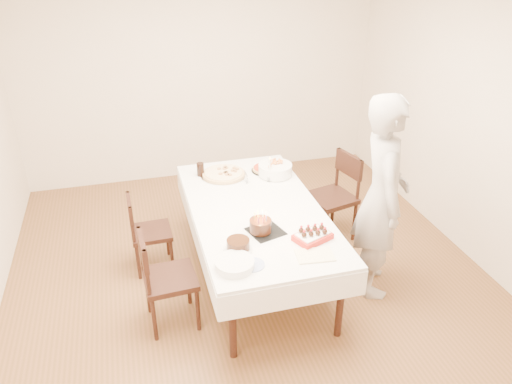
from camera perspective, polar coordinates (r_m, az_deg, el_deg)
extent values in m
plane|color=brown|center=(4.81, -0.47, -10.29)|extent=(5.00, 5.00, 0.00)
cube|color=beige|center=(6.43, -6.41, 13.22)|extent=(4.50, 0.04, 2.70)
cube|color=beige|center=(5.12, 24.79, 6.86)|extent=(0.04, 5.00, 2.70)
cube|color=silver|center=(4.67, 0.00, -5.85)|extent=(1.74, 2.39, 0.75)
imported|color=#AAA4A0|center=(4.42, 14.17, -0.63)|extent=(0.62, 0.77, 1.85)
cylinder|color=beige|center=(5.05, -3.72, 2.08)|extent=(0.49, 0.49, 0.04)
cylinder|color=red|center=(5.15, 1.06, 2.66)|extent=(0.30, 0.30, 0.04)
cube|color=#B21E1E|center=(5.09, 2.46, 2.03)|extent=(0.22, 0.22, 0.01)
cylinder|color=white|center=(5.05, 2.21, 2.59)|extent=(0.38, 0.38, 0.11)
cylinder|color=white|center=(4.89, 1.57, 2.66)|extent=(0.07, 0.07, 0.27)
cylinder|color=black|center=(5.06, -6.37, 2.59)|extent=(0.10, 0.10, 0.14)
cylinder|color=#331A0C|center=(3.90, -2.05, -6.07)|extent=(0.28, 0.28, 0.09)
cube|color=black|center=(4.15, 1.11, -4.54)|extent=(0.33, 0.33, 0.01)
cylinder|color=#38180F|center=(4.09, 0.51, -3.46)|extent=(0.20, 0.20, 0.17)
cube|color=beige|center=(3.89, 6.73, -7.26)|extent=(0.31, 0.22, 0.02)
cylinder|color=white|center=(3.73, -2.46, -8.21)|extent=(0.36, 0.36, 0.06)
cylinder|color=white|center=(3.76, -0.44, -8.30)|extent=(0.23, 0.23, 0.01)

